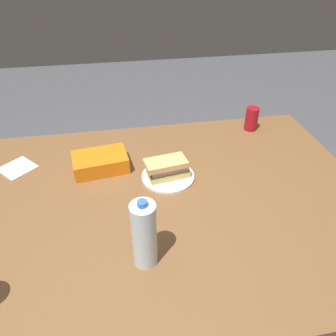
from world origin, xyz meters
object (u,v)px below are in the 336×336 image
(dining_table, at_px, (151,213))
(sandwich, at_px, (167,168))
(water_bottle_tall, at_px, (144,235))
(soda_can_red, at_px, (252,119))
(paper_plate, at_px, (168,176))
(chip_bag, at_px, (100,162))

(dining_table, xyz_separation_m, sandwich, (-0.09, -0.13, 0.12))
(sandwich, relative_size, water_bottle_tall, 0.77)
(dining_table, distance_m, water_bottle_tall, 0.34)
(soda_can_red, distance_m, water_bottle_tall, 0.99)
(sandwich, bearing_deg, water_bottle_tall, 71.00)
(paper_plate, bearing_deg, water_bottle_tall, 70.68)
(soda_can_red, height_order, chip_bag, soda_can_red)
(dining_table, xyz_separation_m, soda_can_red, (-0.59, -0.47, 0.13))
(sandwich, relative_size, soda_can_red, 1.58)
(chip_bag, relative_size, water_bottle_tall, 0.92)
(dining_table, xyz_separation_m, paper_plate, (-0.09, -0.13, 0.08))
(water_bottle_tall, bearing_deg, chip_bag, -75.36)
(water_bottle_tall, bearing_deg, soda_can_red, -130.91)
(sandwich, bearing_deg, chip_bag, -22.86)
(chip_bag, bearing_deg, dining_table, 119.84)
(sandwich, bearing_deg, soda_can_red, -146.14)
(dining_table, distance_m, sandwich, 0.20)
(paper_plate, xyz_separation_m, water_bottle_tall, (0.14, 0.41, 0.11))
(soda_can_red, xyz_separation_m, water_bottle_tall, (0.64, 0.74, 0.06))
(dining_table, relative_size, paper_plate, 7.94)
(paper_plate, xyz_separation_m, soda_can_red, (-0.50, -0.34, 0.06))
(sandwich, height_order, soda_can_red, soda_can_red)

